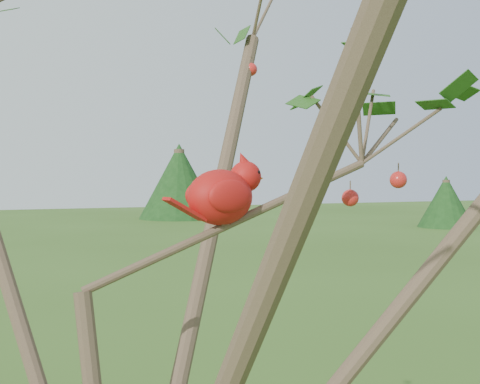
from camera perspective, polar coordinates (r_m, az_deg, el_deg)
The scene contains 2 objects.
crabapple_tree at distance 1.08m, azimuth -9.90°, elevation -1.20°, with size 2.35×2.05×2.95m.
cardinal at distance 1.24m, azimuth -1.59°, elevation -0.21°, with size 0.24×0.14×0.17m.
Camera 1 is at (-0.21, -1.08, 2.17)m, focal length 45.00 mm.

